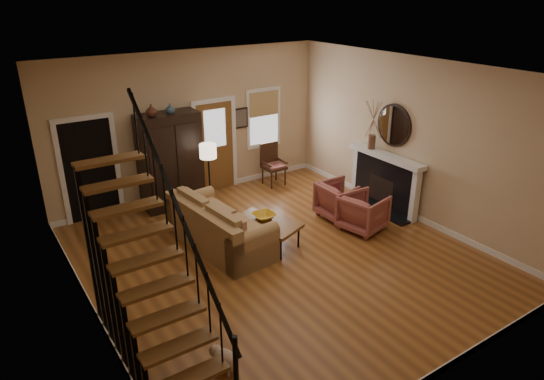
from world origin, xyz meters
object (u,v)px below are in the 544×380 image
armoire (170,161)px  coffee_table (266,234)px  armchair_left (363,212)px  armchair_right (341,200)px  side_chair (274,165)px  floor_lamp (209,179)px  sofa (220,225)px

armoire → coffee_table: bearing=-74.4°
armoire → armchair_left: 4.21m
coffee_table → armchair_left: bearing=-15.1°
armchair_right → coffee_table: bearing=95.3°
coffee_table → armchair_left: armchair_left is taller
armchair_left → armchair_right: armchair_right is taller
coffee_table → armchair_right: size_ratio=1.47×
armchair_right → side_chair: 2.31m
floor_lamp → armchair_left: bearing=-48.0°
armoire → sofa: size_ratio=0.91×
armchair_left → side_chair: (-0.15, 2.97, 0.14)m
sofa → side_chair: 3.22m
armoire → coffee_table: (0.74, -2.64, -0.81)m
coffee_table → armchair_left: (1.96, -0.53, 0.14)m
armchair_right → floor_lamp: 2.79m
armchair_right → floor_lamp: floor_lamp is taller
armoire → armchair_left: (2.70, -3.17, -0.68)m
armoire → armchair_left: size_ratio=2.55×
armchair_left → side_chair: side_chair is taller
armchair_right → side_chair: side_chair is taller
armoire → side_chair: bearing=-4.5°
armchair_left → floor_lamp: floor_lamp is taller
armchair_right → side_chair: (-0.14, 2.30, 0.13)m
coffee_table → floor_lamp: floor_lamp is taller
armchair_right → side_chair: bearing=4.8°
armoire → side_chair: 2.61m
armoire → floor_lamp: armoire is taller
sofa → coffee_table: size_ratio=1.86×
floor_lamp → side_chair: floor_lamp is taller
armchair_left → floor_lamp: (-2.16, 2.40, 0.39)m
floor_lamp → sofa: bearing=-110.3°
sofa → floor_lamp: (0.52, 1.41, 0.34)m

